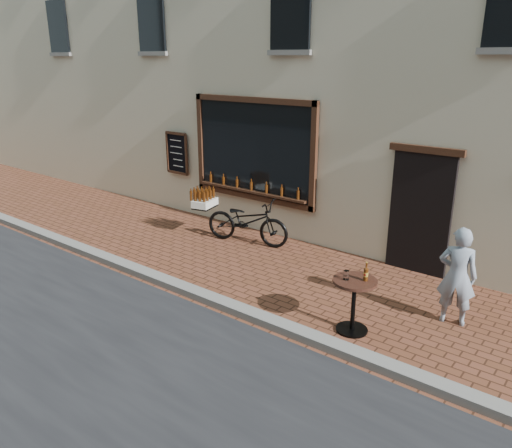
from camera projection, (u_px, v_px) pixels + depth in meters
The scene contains 5 objects.
ground at pixel (212, 311), 7.79m from camera, with size 90.00×90.00×0.00m, color brown.
kerb at pixel (220, 302), 7.92m from camera, with size 90.00×0.25×0.12m, color slate.
cargo_bicycle at pixel (246, 220), 10.50m from camera, with size 2.24×1.05×1.05m.
bistro_table at pixel (354, 295), 7.04m from camera, with size 0.63×0.63×1.08m.
pedestrian at pixel (457, 276), 7.22m from camera, with size 0.55×0.36×1.50m, color gray.
Camera 1 is at (4.83, -5.06, 3.75)m, focal length 35.00 mm.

